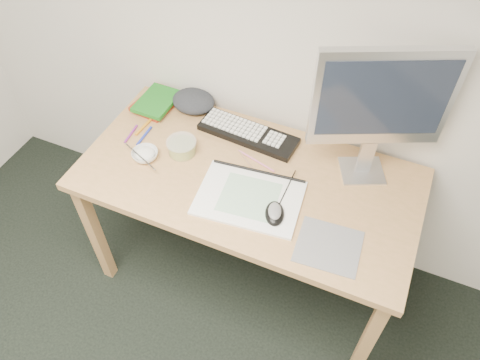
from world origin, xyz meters
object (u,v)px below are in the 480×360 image
object	(u,v)px
keyboard	(248,134)
monitor	(382,102)
desk	(248,189)
sketchpad	(249,198)
rice_bowl	(145,155)

from	to	relation	value
keyboard	monitor	xyz separation A→B (m)	(0.51, -0.01, 0.35)
desk	monitor	xyz separation A→B (m)	(0.42, 0.21, 0.45)
desk	sketchpad	bearing A→B (deg)	-64.68
sketchpad	monitor	size ratio (longest dim) A/B	0.69
sketchpad	keyboard	size ratio (longest dim) A/B	0.91
desk	keyboard	xyz separation A→B (m)	(-0.09, 0.22, 0.10)
sketchpad	rice_bowl	xyz separation A→B (m)	(-0.49, 0.03, 0.01)
keyboard	monitor	bearing A→B (deg)	3.70
rice_bowl	desk	bearing A→B (deg)	9.62
sketchpad	keyboard	xyz separation A→B (m)	(-0.14, 0.33, 0.01)
sketchpad	keyboard	distance (m)	0.36
desk	monitor	world-z (taller)	monitor
desk	monitor	size ratio (longest dim) A/B	2.38
desk	keyboard	bearing A→B (deg)	112.54
monitor	desk	bearing A→B (deg)	-177.62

